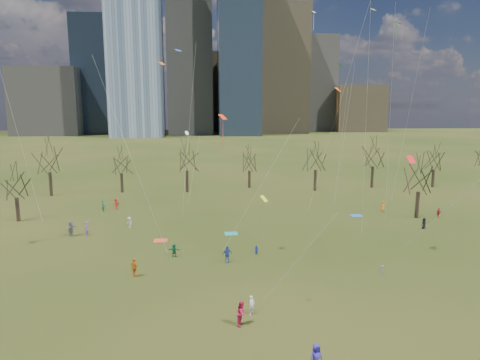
{
  "coord_description": "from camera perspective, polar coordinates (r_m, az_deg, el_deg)",
  "views": [
    {
      "loc": [
        -5.14,
        -38.47,
        15.84
      ],
      "look_at": [
        0.0,
        12.0,
        7.0
      ],
      "focal_mm": 32.0,
      "sensor_mm": 36.0,
      "label": 1
    }
  ],
  "objects": [
    {
      "name": "person_13",
      "position": [
        68.08,
        -17.76,
        -3.29
      ],
      "size": [
        0.72,
        0.77,
        1.77
      ],
      "primitive_type": "imported",
      "rotation": [
        0.0,
        0.0,
        2.2
      ],
      "color": "#186C4E",
      "rests_on": "ground"
    },
    {
      "name": "person_6",
      "position": [
        60.8,
        23.33,
        -5.34
      ],
      "size": [
        0.83,
        0.68,
        1.46
      ],
      "primitive_type": "imported",
      "rotation": [
        0.0,
        0.0,
        3.5
      ],
      "color": "black",
      "rests_on": "ground"
    },
    {
      "name": "blanket_navy",
      "position": [
        64.83,
        15.23,
        -4.6
      ],
      "size": [
        1.6,
        1.5,
        0.03
      ],
      "primitive_type": "cube",
      "color": "blue",
      "rests_on": "ground"
    },
    {
      "name": "kites_airborne",
      "position": [
        50.14,
        5.64,
        7.22
      ],
      "size": [
        64.34,
        37.99,
        29.38
      ],
      "color": "red",
      "rests_on": "ground"
    },
    {
      "name": "blanket_crimson",
      "position": [
        52.22,
        -10.53,
        -7.93
      ],
      "size": [
        1.6,
        1.5,
        0.03
      ],
      "primitive_type": "cube",
      "color": "#C94028",
      "rests_on": "ground"
    },
    {
      "name": "person_7",
      "position": [
        56.27,
        -19.8,
        -6.13
      ],
      "size": [
        0.44,
        0.65,
        1.76
      ],
      "primitive_type": "imported",
      "rotation": [
        0.0,
        0.0,
        4.73
      ],
      "color": "#8152A4",
      "rests_on": "ground"
    },
    {
      "name": "person_12",
      "position": [
        68.65,
        18.52,
        -3.31
      ],
      "size": [
        0.73,
        0.88,
        1.55
      ],
      "primitive_type": "imported",
      "rotation": [
        0.0,
        0.0,
        1.22
      ],
      "color": "orange",
      "rests_on": "ground"
    },
    {
      "name": "blanket_teal",
      "position": [
        54.04,
        -1.19,
        -7.14
      ],
      "size": [
        1.6,
        1.5,
        0.03
      ],
      "primitive_type": "cube",
      "color": "teal",
      "rests_on": "ground"
    },
    {
      "name": "person_3",
      "position": [
        43.5,
        18.41,
        -11.31
      ],
      "size": [
        0.4,
        0.65,
        0.98
      ],
      "primitive_type": "imported",
      "rotation": [
        0.0,
        0.0,
        1.51
      ],
      "color": "slate",
      "rests_on": "ground"
    },
    {
      "name": "bare_tree_row",
      "position": [
        76.48,
        -1.98,
        2.57
      ],
      "size": [
        113.04,
        29.8,
        9.5
      ],
      "color": "black",
      "rests_on": "ground"
    },
    {
      "name": "person_1",
      "position": [
        34.14,
        1.58,
        -16.33
      ],
      "size": [
        0.65,
        0.64,
        1.52
      ],
      "primitive_type": "imported",
      "rotation": [
        0.0,
        0.0,
        0.74
      ],
      "color": "white",
      "rests_on": "ground"
    },
    {
      "name": "ground",
      "position": [
        41.92,
        1.7,
        -12.32
      ],
      "size": [
        500.0,
        500.0,
        0.0
      ],
      "primitive_type": "plane",
      "color": "black",
      "rests_on": "ground"
    },
    {
      "name": "person_5",
      "position": [
        46.33,
        -8.77,
        -9.27
      ],
      "size": [
        1.41,
        0.64,
        1.46
      ],
      "primitive_type": "imported",
      "rotation": [
        0.0,
        0.0,
        2.98
      ],
      "color": "#16653D",
      "rests_on": "ground"
    },
    {
      "name": "person_2",
      "position": [
        32.59,
        0.25,
        -17.33
      ],
      "size": [
        1.05,
        1.14,
        1.87
      ],
      "primitive_type": "imported",
      "rotation": [
        0.0,
        0.0,
        1.09
      ],
      "color": "#C21B44",
      "rests_on": "ground"
    },
    {
      "name": "person_15",
      "position": [
        68.97,
        -16.17,
        -3.06
      ],
      "size": [
        1.16,
        1.28,
        1.72
      ],
      "primitive_type": "imported",
      "rotation": [
        0.0,
        0.0,
        4.1
      ],
      "color": "#B21E19",
      "rests_on": "ground"
    },
    {
      "name": "person_9",
      "position": [
        58.19,
        -14.55,
        -5.49
      ],
      "size": [
        1.04,
        1.07,
        1.47
      ],
      "primitive_type": "imported",
      "rotation": [
        0.0,
        0.0,
        5.44
      ],
      "color": "beige",
      "rests_on": "ground"
    },
    {
      "name": "person_16",
      "position": [
        44.24,
        -1.73,
        -9.89
      ],
      "size": [
        1.12,
        0.76,
        1.76
      ],
      "primitive_type": "imported",
      "rotation": [
        0.0,
        0.0,
        0.36
      ],
      "color": "#263FA5",
      "rests_on": "ground"
    },
    {
      "name": "person_4",
      "position": [
        41.97,
        -13.89,
        -11.28
      ],
      "size": [
        1.06,
        1.04,
        1.79
      ],
      "primitive_type": "imported",
      "rotation": [
        0.0,
        0.0,
        2.38
      ],
      "color": "orange",
      "rests_on": "ground"
    },
    {
      "name": "person_0",
      "position": [
        28.28,
        10.1,
        -22.25
      ],
      "size": [
        0.97,
        0.78,
        1.74
      ],
      "primitive_type": "imported",
      "rotation": [
        0.0,
        0.0,
        0.3
      ],
      "color": "#2D249D",
      "rests_on": "ground"
    },
    {
      "name": "person_11",
      "position": [
        56.7,
        -21.6,
        -6.05
      ],
      "size": [
        1.18,
        1.85,
        1.9
      ],
      "primitive_type": "imported",
      "rotation": [
        0.0,
        0.0,
        1.19
      ],
      "color": "#5B5A5F",
      "rests_on": "ground"
    },
    {
      "name": "person_10",
      "position": [
        67.79,
        24.96,
        -3.97
      ],
      "size": [
        0.87,
        0.59,
        1.38
      ],
      "primitive_type": "imported",
      "rotation": [
        0.0,
        0.0,
        0.35
      ],
      "color": "#B1192C",
      "rests_on": "ground"
    },
    {
      "name": "downtown_skyline",
      "position": [
        250.2,
        -5.35,
        15.16
      ],
      "size": [
        212.5,
        78.0,
        118.0
      ],
      "color": "slate",
      "rests_on": "ground"
    },
    {
      "name": "person_8",
      "position": [
        46.49,
        2.18,
        -9.33
      ],
      "size": [
        0.64,
        0.67,
        1.1
      ],
      "primitive_type": "imported",
      "rotation": [
        0.0,
        0.0,
        5.31
      ],
      "color": "#2840B1",
      "rests_on": "ground"
    }
  ]
}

